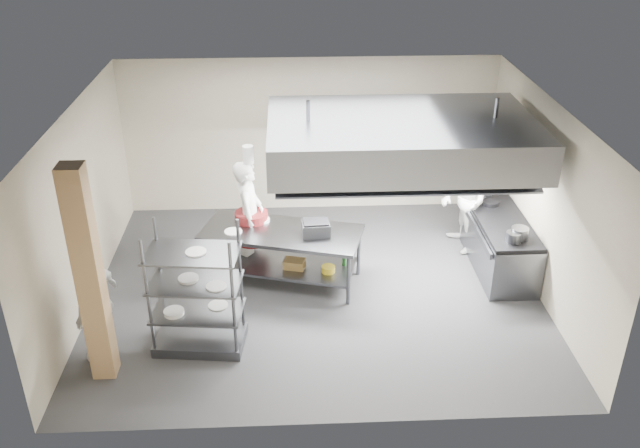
{
  "coord_description": "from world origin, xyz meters",
  "views": [
    {
      "loc": [
        -0.38,
        -9.16,
        5.97
      ],
      "look_at": [
        0.07,
        0.2,
        1.07
      ],
      "focal_mm": 38.0,
      "sensor_mm": 36.0,
      "label": 1
    }
  ],
  "objects_px": {
    "island": "(282,256)",
    "chef_plating": "(97,304)",
    "pass_rack": "(196,289)",
    "griddle": "(316,229)",
    "chef_head": "(249,216)",
    "stockpot": "(520,233)",
    "chef_line": "(464,201)",
    "cooking_range": "(500,246)"
  },
  "relations": [
    {
      "from": "chef_plating",
      "to": "stockpot",
      "type": "bearing_deg",
      "value": 116.43
    },
    {
      "from": "cooking_range",
      "to": "chef_line",
      "type": "relative_size",
      "value": 1.06
    },
    {
      "from": "chef_plating",
      "to": "stockpot",
      "type": "distance_m",
      "value": 6.31
    },
    {
      "from": "stockpot",
      "to": "chef_plating",
      "type": "bearing_deg",
      "value": -167.06
    },
    {
      "from": "chef_line",
      "to": "chef_plating",
      "type": "height_order",
      "value": "chef_line"
    },
    {
      "from": "pass_rack",
      "to": "cooking_range",
      "type": "relative_size",
      "value": 0.93
    },
    {
      "from": "island",
      "to": "griddle",
      "type": "relative_size",
      "value": 5.82
    },
    {
      "from": "chef_head",
      "to": "chef_plating",
      "type": "relative_size",
      "value": 1.14
    },
    {
      "from": "island",
      "to": "stockpot",
      "type": "bearing_deg",
      "value": 9.37
    },
    {
      "from": "chef_line",
      "to": "chef_plating",
      "type": "xyz_separation_m",
      "value": [
        -5.6,
        -2.72,
        -0.09
      ]
    },
    {
      "from": "stockpot",
      "to": "chef_line",
      "type": "bearing_deg",
      "value": 112.63
    },
    {
      "from": "chef_plating",
      "to": "island",
      "type": "bearing_deg",
      "value": 140.05
    },
    {
      "from": "chef_head",
      "to": "stockpot",
      "type": "distance_m",
      "value": 4.3
    },
    {
      "from": "chef_line",
      "to": "chef_plating",
      "type": "bearing_deg",
      "value": -71.07
    },
    {
      "from": "chef_line",
      "to": "griddle",
      "type": "xyz_separation_m",
      "value": [
        -2.6,
        -1.04,
        0.08
      ]
    },
    {
      "from": "island",
      "to": "stockpot",
      "type": "distance_m",
      "value": 3.75
    },
    {
      "from": "chef_line",
      "to": "chef_plating",
      "type": "relative_size",
      "value": 1.11
    },
    {
      "from": "chef_plating",
      "to": "cooking_range",
      "type": "bearing_deg",
      "value": 121.87
    },
    {
      "from": "chef_head",
      "to": "stockpot",
      "type": "xyz_separation_m",
      "value": [
        4.21,
        -0.85,
        0.03
      ]
    },
    {
      "from": "pass_rack",
      "to": "stockpot",
      "type": "relative_size",
      "value": 6.92
    },
    {
      "from": "island",
      "to": "chef_plating",
      "type": "bearing_deg",
      "value": -127.72
    },
    {
      "from": "cooking_range",
      "to": "griddle",
      "type": "xyz_separation_m",
      "value": [
        -3.08,
        -0.34,
        0.6
      ]
    },
    {
      "from": "chef_head",
      "to": "chef_line",
      "type": "bearing_deg",
      "value": -79.08
    },
    {
      "from": "pass_rack",
      "to": "chef_head",
      "type": "relative_size",
      "value": 0.96
    },
    {
      "from": "chef_head",
      "to": "chef_plating",
      "type": "height_order",
      "value": "chef_head"
    },
    {
      "from": "cooking_range",
      "to": "stockpot",
      "type": "relative_size",
      "value": 7.47
    },
    {
      "from": "island",
      "to": "stockpot",
      "type": "xyz_separation_m",
      "value": [
        3.69,
        -0.41,
        0.54
      ]
    },
    {
      "from": "pass_rack",
      "to": "griddle",
      "type": "relative_size",
      "value": 4.29
    },
    {
      "from": "cooking_range",
      "to": "chef_head",
      "type": "height_order",
      "value": "chef_head"
    },
    {
      "from": "island",
      "to": "cooking_range",
      "type": "relative_size",
      "value": 1.26
    },
    {
      "from": "chef_line",
      "to": "stockpot",
      "type": "xyz_separation_m",
      "value": [
        0.55,
        -1.31,
        0.05
      ]
    },
    {
      "from": "island",
      "to": "griddle",
      "type": "bearing_deg",
      "value": 0.72
    },
    {
      "from": "pass_rack",
      "to": "chef_line",
      "type": "relative_size",
      "value": 0.99
    },
    {
      "from": "chef_head",
      "to": "griddle",
      "type": "relative_size",
      "value": 4.47
    },
    {
      "from": "chef_head",
      "to": "island",
      "type": "bearing_deg",
      "value": -126.05
    },
    {
      "from": "island",
      "to": "chef_plating",
      "type": "distance_m",
      "value": 3.09
    },
    {
      "from": "pass_rack",
      "to": "chef_head",
      "type": "xyz_separation_m",
      "value": [
        0.63,
        2.09,
        0.04
      ]
    },
    {
      "from": "chef_head",
      "to": "chef_line",
      "type": "relative_size",
      "value": 1.03
    },
    {
      "from": "island",
      "to": "chef_line",
      "type": "height_order",
      "value": "chef_line"
    },
    {
      "from": "island",
      "to": "chef_plating",
      "type": "height_order",
      "value": "chef_plating"
    },
    {
      "from": "island",
      "to": "chef_head",
      "type": "height_order",
      "value": "chef_head"
    },
    {
      "from": "pass_rack",
      "to": "stockpot",
      "type": "bearing_deg",
      "value": 20.46
    }
  ]
}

